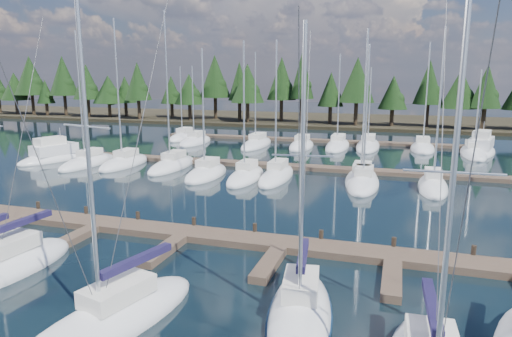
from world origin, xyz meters
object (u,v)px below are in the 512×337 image
(front_sailboat_2, at_px, (7,266))
(motor_yacht_left, at_px, (55,156))
(motor_yacht_right, at_px, (481,150))
(front_sailboat_4, at_px, (300,313))
(main_dock, at_px, (182,237))
(front_sailboat_3, at_px, (111,320))

(front_sailboat_2, bearing_deg, motor_yacht_left, 126.97)
(motor_yacht_right, bearing_deg, front_sailboat_2, -121.85)
(front_sailboat_2, distance_m, motor_yacht_left, 32.05)
(front_sailboat_2, xyz_separation_m, front_sailboat_4, (14.87, -0.12, -0.00))
(main_dock, relative_size, motor_yacht_right, 4.34)
(front_sailboat_2, xyz_separation_m, motor_yacht_left, (-19.28, 25.61, 0.20))
(main_dock, height_order, motor_yacht_left, motor_yacht_left)
(front_sailboat_4, bearing_deg, motor_yacht_left, 143.00)
(front_sailboat_3, height_order, front_sailboat_4, front_sailboat_3)
(motor_yacht_left, height_order, motor_yacht_right, motor_yacht_right)
(front_sailboat_3, height_order, motor_yacht_right, front_sailboat_3)
(main_dock, relative_size, front_sailboat_2, 3.29)
(motor_yacht_left, bearing_deg, front_sailboat_2, -53.03)
(front_sailboat_3, distance_m, motor_yacht_right, 52.04)
(front_sailboat_3, relative_size, motor_yacht_left, 1.52)
(main_dock, xyz_separation_m, front_sailboat_2, (-6.31, -6.65, 0.08))
(front_sailboat_2, relative_size, motor_yacht_left, 1.42)
(main_dock, distance_m, front_sailboat_4, 10.92)
(front_sailboat_3, xyz_separation_m, motor_yacht_left, (-27.27, 28.44, 0.20))
(main_dock, height_order, front_sailboat_4, front_sailboat_4)
(front_sailboat_3, xyz_separation_m, front_sailboat_4, (6.88, 2.72, -0.01))
(front_sailboat_2, height_order, motor_yacht_left, front_sailboat_2)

